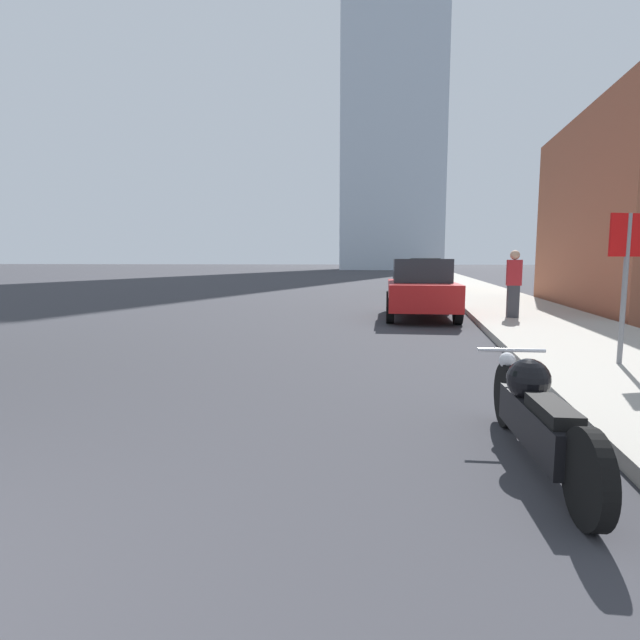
{
  "coord_description": "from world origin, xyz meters",
  "views": [
    {
      "loc": [
        2.86,
        -1.04,
        1.63
      ],
      "look_at": [
        1.75,
        4.94,
        0.9
      ],
      "focal_mm": 28.0,
      "sensor_mm": 36.0,
      "label": 1
    }
  ],
  "objects_px": {
    "stop_sign": "(626,262)",
    "pedestrian": "(514,283)",
    "parked_car_white": "(418,272)",
    "parked_car_red": "(421,288)",
    "parked_car_green": "(416,269)",
    "parked_car_yellow": "(425,275)",
    "motorcycle": "(536,414)"
  },
  "relations": [
    {
      "from": "parked_car_yellow",
      "to": "parked_car_red",
      "type": "bearing_deg",
      "value": -89.68
    },
    {
      "from": "parked_car_green",
      "to": "parked_car_white",
      "type": "bearing_deg",
      "value": -84.28
    },
    {
      "from": "parked_car_red",
      "to": "parked_car_yellow",
      "type": "relative_size",
      "value": 1.08
    },
    {
      "from": "parked_car_green",
      "to": "pedestrian",
      "type": "relative_size",
      "value": 2.3
    },
    {
      "from": "pedestrian",
      "to": "parked_car_green",
      "type": "bearing_deg",
      "value": 93.79
    },
    {
      "from": "motorcycle",
      "to": "parked_car_green",
      "type": "height_order",
      "value": "parked_car_green"
    },
    {
      "from": "parked_car_red",
      "to": "stop_sign",
      "type": "relative_size",
      "value": 2.05
    },
    {
      "from": "parked_car_white",
      "to": "parked_car_green",
      "type": "height_order",
      "value": "parked_car_white"
    },
    {
      "from": "motorcycle",
      "to": "parked_car_green",
      "type": "bearing_deg",
      "value": 86.62
    },
    {
      "from": "parked_car_yellow",
      "to": "stop_sign",
      "type": "bearing_deg",
      "value": -80.61
    },
    {
      "from": "parked_car_yellow",
      "to": "pedestrian",
      "type": "distance_m",
      "value": 12.8
    },
    {
      "from": "parked_car_green",
      "to": "parked_car_yellow",
      "type": "bearing_deg",
      "value": -83.67
    },
    {
      "from": "parked_car_green",
      "to": "parked_car_red",
      "type": "bearing_deg",
      "value": -84.69
    },
    {
      "from": "parked_car_green",
      "to": "motorcycle",
      "type": "bearing_deg",
      "value": -83.67
    },
    {
      "from": "parked_car_yellow",
      "to": "parked_car_white",
      "type": "distance_m",
      "value": 10.12
    },
    {
      "from": "motorcycle",
      "to": "parked_car_red",
      "type": "height_order",
      "value": "parked_car_red"
    },
    {
      "from": "stop_sign",
      "to": "pedestrian",
      "type": "height_order",
      "value": "stop_sign"
    },
    {
      "from": "parked_car_white",
      "to": "stop_sign",
      "type": "bearing_deg",
      "value": -86.42
    },
    {
      "from": "parked_car_red",
      "to": "parked_car_green",
      "type": "xyz_separation_m",
      "value": [
        0.07,
        33.61,
        -0.05
      ]
    },
    {
      "from": "parked_car_white",
      "to": "motorcycle",
      "type": "bearing_deg",
      "value": -90.45
    },
    {
      "from": "motorcycle",
      "to": "parked_car_yellow",
      "type": "distance_m",
      "value": 22.14
    },
    {
      "from": "parked_car_white",
      "to": "parked_car_green",
      "type": "relative_size",
      "value": 1.06
    },
    {
      "from": "parked_car_green",
      "to": "stop_sign",
      "type": "distance_m",
      "value": 40.33
    },
    {
      "from": "parked_car_red",
      "to": "parked_car_yellow",
      "type": "xyz_separation_m",
      "value": [
        0.41,
        11.92,
        0.02
      ]
    },
    {
      "from": "parked_car_red",
      "to": "pedestrian",
      "type": "height_order",
      "value": "pedestrian"
    },
    {
      "from": "parked_car_white",
      "to": "parked_car_green",
      "type": "distance_m",
      "value": 11.57
    },
    {
      "from": "parked_car_red",
      "to": "parked_car_white",
      "type": "relative_size",
      "value": 1.03
    },
    {
      "from": "parked_car_yellow",
      "to": "parked_car_white",
      "type": "bearing_deg",
      "value": 93.92
    },
    {
      "from": "stop_sign",
      "to": "pedestrian",
      "type": "relative_size",
      "value": 1.23
    },
    {
      "from": "parked_car_green",
      "to": "pedestrian",
      "type": "distance_m",
      "value": 34.42
    },
    {
      "from": "motorcycle",
      "to": "parked_car_green",
      "type": "distance_m",
      "value": 43.83
    },
    {
      "from": "parked_car_white",
      "to": "pedestrian",
      "type": "relative_size",
      "value": 2.44
    }
  ]
}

